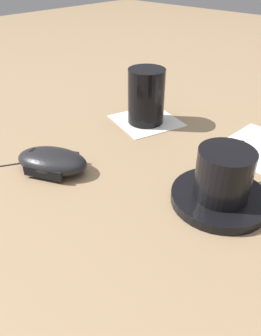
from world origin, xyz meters
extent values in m
plane|color=#9E7F5B|center=(0.00, 0.00, 0.00)|extent=(3.00, 3.00, 0.00)
cylinder|color=black|center=(0.02, 0.12, 0.01)|extent=(0.13, 0.13, 0.01)
cylinder|color=black|center=(0.03, 0.12, 0.05)|extent=(0.07, 0.07, 0.07)
torus|color=black|center=(-0.02, 0.12, 0.05)|extent=(0.05, 0.02, 0.05)
ellipsoid|color=black|center=(0.13, -0.11, 0.02)|extent=(0.11, 0.13, 0.03)
cylinder|color=black|center=(0.15, -0.14, 0.03)|extent=(0.01, 0.01, 0.01)
cube|color=black|center=(0.16, -0.10, 0.01)|extent=(0.03, 0.06, 0.02)
cube|color=black|center=(0.11, -0.12, 0.01)|extent=(0.03, 0.06, 0.02)
cylinder|color=black|center=(0.18, -0.17, 0.00)|extent=(0.03, 0.02, 0.00)
sphere|color=black|center=(0.16, -0.16, 0.00)|extent=(0.00, 0.00, 0.00)
cube|color=silver|center=(-0.10, -0.12, 0.00)|extent=(0.15, 0.15, 0.00)
cylinder|color=black|center=(-0.10, -0.12, 0.05)|extent=(0.07, 0.07, 0.10)
camera|label=1|loc=(0.36, 0.27, 0.29)|focal=35.00mm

